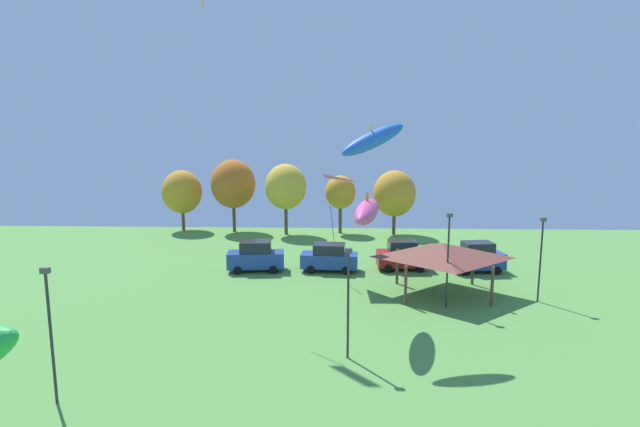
{
  "coord_description": "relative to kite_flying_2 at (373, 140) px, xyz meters",
  "views": [
    {
      "loc": [
        -1.23,
        2.88,
        11.03
      ],
      "look_at": [
        -1.73,
        16.94,
        8.73
      ],
      "focal_mm": 28.0,
      "sensor_mm": 36.0,
      "label": 1
    }
  ],
  "objects": [
    {
      "name": "parked_car_third_from_left",
      "position": [
        3.38,
        12.49,
        -9.46
      ],
      "size": [
        4.12,
        2.15,
        2.41
      ],
      "rotation": [
        0.0,
        0.0,
        0.06
      ],
      "color": "maroon",
      "rests_on": "ground"
    },
    {
      "name": "kite_flying_5",
      "position": [
        -0.23,
        0.7,
        -4.0
      ],
      "size": [
        2.16,
        5.45,
        1.75
      ],
      "color": "#E54C93"
    },
    {
      "name": "kite_flying_7",
      "position": [
        -2.94,
        8.66,
        -3.65
      ],
      "size": [
        3.24,
        3.33,
        4.43
      ],
      "color": "#E54C93"
    },
    {
      "name": "parked_car_second_from_left",
      "position": [
        -2.51,
        11.86,
        -9.53
      ],
      "size": [
        4.62,
        2.27,
        2.23
      ],
      "rotation": [
        0.0,
        0.0,
        -0.07
      ],
      "color": "#234299",
      "rests_on": "ground"
    },
    {
      "name": "parked_car_rightmost_in_row",
      "position": [
        9.28,
        12.02,
        -9.45
      ],
      "size": [
        4.33,
        2.38,
        2.43
      ],
      "rotation": [
        0.0,
        0.0,
        0.13
      ],
      "color": "#234299",
      "rests_on": "ground"
    },
    {
      "name": "light_post_2",
      "position": [
        -1.34,
        -3.77,
        -7.46
      ],
      "size": [
        0.36,
        0.2,
        5.57
      ],
      "color": "#2D2D33",
      "rests_on": "ground"
    },
    {
      "name": "kite_flying_2",
      "position": [
        0.0,
        0.0,
        0.0
      ],
      "size": [
        4.01,
        2.63,
        2.31
      ],
      "color": "blue"
    },
    {
      "name": "light_post_1",
      "position": [
        5.07,
        3.74,
        -7.21
      ],
      "size": [
        0.36,
        0.2,
        6.08
      ],
      "color": "#2D2D33",
      "rests_on": "ground"
    },
    {
      "name": "light_post_3",
      "position": [
        -13.42,
        -8.35,
        -7.36
      ],
      "size": [
        0.36,
        0.2,
        5.77
      ],
      "color": "#2D2D33",
      "rests_on": "ground"
    },
    {
      "name": "treeline_tree_0",
      "position": [
        -19.41,
        28.2,
        -6.25
      ],
      "size": [
        4.42,
        4.42,
        6.83
      ],
      "color": "brown",
      "rests_on": "ground"
    },
    {
      "name": "parked_car_leftmost",
      "position": [
        -8.41,
        11.68,
        -9.44
      ],
      "size": [
        4.66,
        2.41,
        2.45
      ],
      "rotation": [
        0.0,
        0.0,
        0.1
      ],
      "color": "#234299",
      "rests_on": "ground"
    },
    {
      "name": "treeline_tree_4",
      "position": [
        4.26,
        26.56,
        -6.14
      ],
      "size": [
        4.53,
        4.53,
        7.01
      ],
      "color": "brown",
      "rests_on": "ground"
    },
    {
      "name": "treeline_tree_1",
      "position": [
        -13.47,
        27.69,
        -5.28
      ],
      "size": [
        4.9,
        4.9,
        8.07
      ],
      "color": "brown",
      "rests_on": "ground"
    },
    {
      "name": "light_post_0",
      "position": [
        11.35,
        5.01,
        -7.44
      ],
      "size": [
        0.36,
        0.2,
        5.62
      ],
      "color": "#2D2D33",
      "rests_on": "ground"
    },
    {
      "name": "park_pavilion",
      "position": [
        5.28,
        6.35,
        -7.56
      ],
      "size": [
        7.12,
        5.96,
        3.6
      ],
      "color": "brown",
      "rests_on": "ground"
    },
    {
      "name": "treeline_tree_3",
      "position": [
        -1.57,
        27.28,
        -6.12
      ],
      "size": [
        3.33,
        3.33,
        6.38
      ],
      "color": "brown",
      "rests_on": "ground"
    },
    {
      "name": "treeline_tree_2",
      "position": [
        -7.47,
        26.27,
        -5.41
      ],
      "size": [
        4.46,
        4.46,
        7.7
      ],
      "color": "brown",
      "rests_on": "ground"
    }
  ]
}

